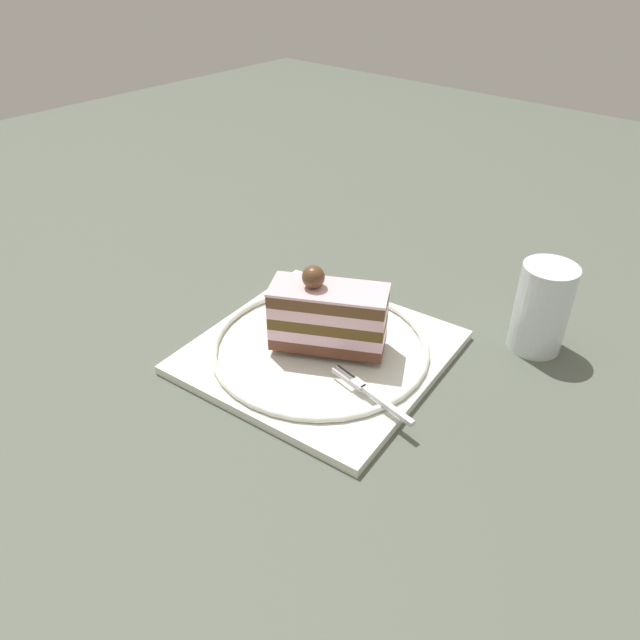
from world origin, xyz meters
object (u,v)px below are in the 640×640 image
(drink_glass_near, at_px, (541,312))
(dessert_plate, at_px, (320,349))
(cake_slice, at_px, (328,316))
(fork, at_px, (370,392))

(drink_glass_near, bearing_deg, dessert_plate, -134.77)
(dessert_plate, bearing_deg, drink_glass_near, 45.23)
(dessert_plate, bearing_deg, cake_slice, 32.84)
(cake_slice, bearing_deg, drink_glass_near, 45.69)
(cake_slice, bearing_deg, dessert_plate, -147.16)
(fork, xyz_separation_m, drink_glass_near, (0.08, 0.20, 0.03))
(drink_glass_near, bearing_deg, fork, -110.94)
(dessert_plate, xyz_separation_m, drink_glass_near, (0.17, 0.17, 0.04))
(dessert_plate, relative_size, fork, 2.60)
(dessert_plate, distance_m, drink_glass_near, 0.25)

